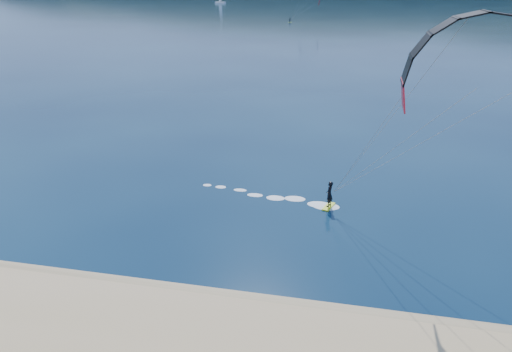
{
  "coord_description": "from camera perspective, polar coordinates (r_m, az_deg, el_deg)",
  "views": [
    {
      "loc": [
        8.24,
        -15.83,
        15.26
      ],
      "look_at": [
        2.58,
        10.0,
        5.0
      ],
      "focal_mm": 34.89,
      "sensor_mm": 36.0,
      "label": 1
    }
  ],
  "objects": [
    {
      "name": "kitesurfer_near",
      "position": [
        29.46,
        23.19,
        8.77
      ],
      "size": [
        22.7,
        8.27,
        13.47
      ],
      "color": "#CAE41A",
      "rests_on": "ground"
    },
    {
      "name": "wet_sand",
      "position": [
        26.69,
        -8.19,
        -13.78
      ],
      "size": [
        220.0,
        2.5,
        0.1
      ],
      "color": "#8F7C53",
      "rests_on": "ground"
    },
    {
      "name": "sailboat",
      "position": [
        430.6,
        -4.11,
        19.26
      ],
      "size": [
        9.44,
        6.08,
        13.16
      ],
      "color": "white",
      "rests_on": "ground"
    },
    {
      "name": "kitesurfer_far",
      "position": [
        212.46,
        6.18,
        19.39
      ],
      "size": [
        13.77,
        7.04,
        13.19
      ],
      "color": "#CAE41A",
      "rests_on": "ground"
    }
  ]
}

